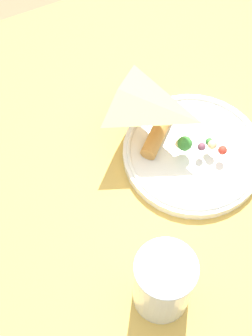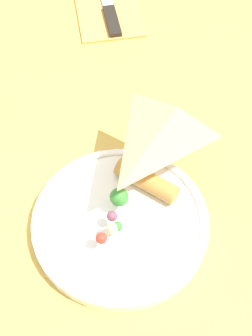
% 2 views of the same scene
% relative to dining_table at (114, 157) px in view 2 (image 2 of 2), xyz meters
% --- Properties ---
extents(ground_plane, '(6.00, 6.00, 0.00)m').
position_rel_dining_table_xyz_m(ground_plane, '(0.00, 0.00, -0.65)').
color(ground_plane, '#997A56').
extents(dining_table, '(1.16, 0.73, 0.77)m').
position_rel_dining_table_xyz_m(dining_table, '(0.00, 0.00, 0.00)').
color(dining_table, gold).
rests_on(dining_table, ground_plane).
extents(plate_pizza, '(0.22, 0.22, 0.05)m').
position_rel_dining_table_xyz_m(plate_pizza, '(-0.19, 0.04, 0.13)').
color(plate_pizza, white).
rests_on(plate_pizza, dining_table).
extents(napkin_folded, '(0.20, 0.12, 0.00)m').
position_rel_dining_table_xyz_m(napkin_folded, '(0.24, -0.05, 0.12)').
color(napkin_folded, '#E59E4C').
rests_on(napkin_folded, dining_table).
extents(butter_knife, '(0.19, 0.03, 0.01)m').
position_rel_dining_table_xyz_m(butter_knife, '(0.23, -0.05, 0.13)').
color(butter_knife, black).
rests_on(butter_knife, napkin_folded).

